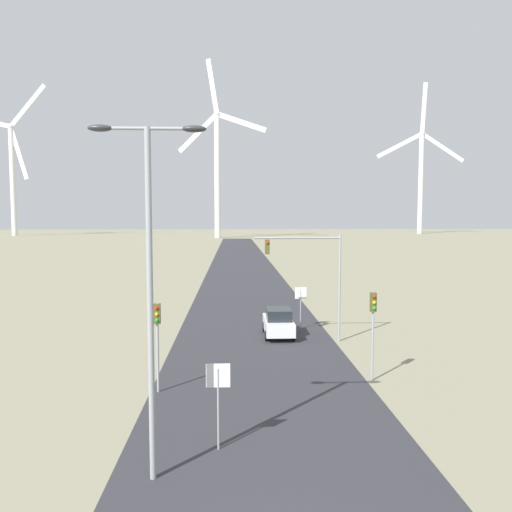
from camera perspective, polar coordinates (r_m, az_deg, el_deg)
name	(u,v)px	position (r m, az deg, el deg)	size (l,w,h in m)	color
road_surface	(245,283)	(58.23, -1.30, -3.15)	(10.00, 240.00, 0.01)	#2D2D33
streetlamp	(150,262)	(14.63, -12.07, -0.71)	(3.33, 0.32, 10.34)	#93999E
stop_sign_near	(218,390)	(17.14, -4.35, -14.97)	(0.81, 0.07, 2.94)	#93999E
stop_sign_far	(301,300)	(34.74, 5.12, -5.00)	(0.81, 0.07, 2.91)	#93999E
traffic_light_post_near_left	(157,327)	(22.56, -11.21, -8.01)	(0.28, 0.33, 3.97)	#93999E
traffic_light_post_near_right	(373,317)	(24.23, 13.24, -6.75)	(0.28, 0.33, 4.22)	#93999E
traffic_light_mast_overhead	(311,265)	(30.93, 6.32, -0.99)	(5.37, 0.35, 6.72)	#93999E
car_approaching	(278,322)	(32.74, 2.58, -7.58)	(1.88, 4.10, 1.83)	white
wind_turbine_far_left	(12,167)	(230.46, -26.08, 9.09)	(37.21, 7.16, 61.11)	white
wind_turbine_left	(217,161)	(185.46, -4.44, 10.73)	(32.55, 13.84, 64.73)	white
wind_turbine_center	(421,171)	(243.48, 18.34, 9.21)	(40.36, 2.60, 68.35)	white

